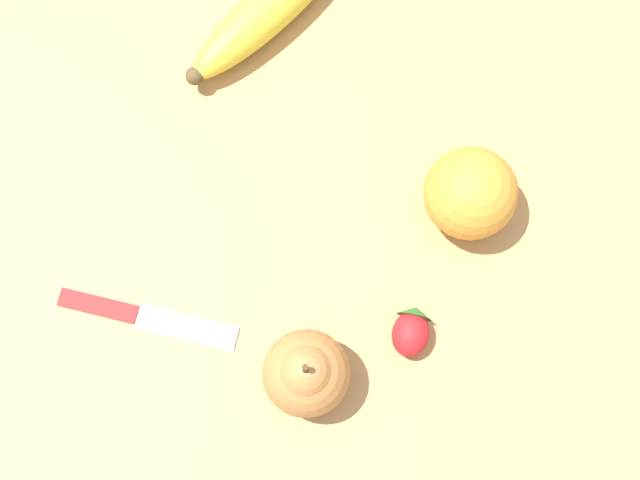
% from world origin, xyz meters
% --- Properties ---
extents(ground_plane, '(3.00, 3.00, 0.00)m').
position_xyz_m(ground_plane, '(0.00, 0.00, 0.00)').
color(ground_plane, tan).
extents(banana, '(0.18, 0.17, 0.04)m').
position_xyz_m(banana, '(0.03, -0.12, 0.02)').
color(banana, yellow).
rests_on(banana, ground_plane).
extents(orange, '(0.08, 0.08, 0.08)m').
position_xyz_m(orange, '(-0.14, 0.07, 0.04)').
color(orange, orange).
rests_on(orange, ground_plane).
extents(pear, '(0.07, 0.07, 0.09)m').
position_xyz_m(pear, '(0.01, 0.22, 0.04)').
color(pear, '#B2753D').
rests_on(pear, ground_plane).
extents(strawberry, '(0.04, 0.05, 0.03)m').
position_xyz_m(strawberry, '(-0.08, 0.18, 0.02)').
color(strawberry, red).
rests_on(strawberry, ground_plane).
extents(paring_knife, '(0.16, 0.06, 0.01)m').
position_xyz_m(paring_knife, '(0.15, 0.17, 0.00)').
color(paring_knife, silver).
rests_on(paring_knife, ground_plane).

